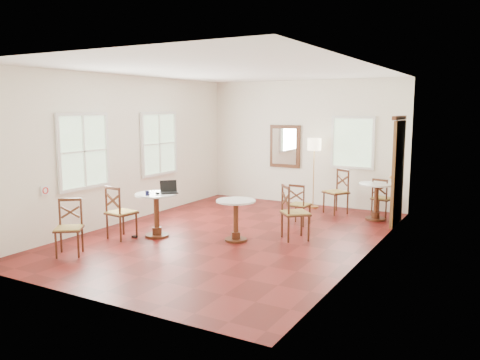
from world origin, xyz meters
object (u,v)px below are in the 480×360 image
at_px(chair_near_b, 69,228).
at_px(chair_mid_b, 294,212).
at_px(cafe_table_back, 376,197).
at_px(power_adapter, 135,237).
at_px(laptop, 169,190).
at_px(cafe_table_near, 156,210).
at_px(chair_back_a, 382,198).
at_px(navy_mug, 148,193).
at_px(water_glass, 153,193).
at_px(chair_near_a, 120,212).
at_px(cafe_table_mid, 236,216).
at_px(floor_lamp, 314,149).
at_px(chair_mid_a, 299,205).
at_px(mouse, 158,193).
at_px(chair_back_b, 337,192).

height_order(chair_near_b, chair_mid_b, chair_mid_b).
height_order(cafe_table_back, power_adapter, cafe_table_back).
bearing_deg(laptop, chair_near_b, -155.86).
relative_size(cafe_table_near, laptop, 2.03).
bearing_deg(chair_back_a, cafe_table_near, 60.85).
bearing_deg(navy_mug, water_glass, 31.09).
xyz_separation_m(chair_near_a, power_adapter, (0.18, 0.15, -0.46)).
height_order(cafe_table_mid, chair_back_a, chair_back_a).
bearing_deg(chair_mid_b, floor_lamp, -27.97).
height_order(chair_near_b, power_adapter, chair_near_b).
height_order(chair_mid_b, water_glass, chair_mid_b).
bearing_deg(navy_mug, cafe_table_back, 48.43).
relative_size(cafe_table_near, chair_mid_a, 0.96).
bearing_deg(mouse, floor_lamp, 76.05).
xyz_separation_m(chair_back_a, floor_lamp, (-1.68, 0.31, 0.97)).
bearing_deg(chair_mid_a, power_adapter, 49.49).
distance_m(chair_near_a, chair_mid_a, 3.51).
height_order(chair_back_a, chair_back_b, chair_back_b).
bearing_deg(cafe_table_back, navy_mug, -131.57).
bearing_deg(chair_near_b, power_adapter, 44.46).
bearing_deg(chair_near_b, cafe_table_back, 16.59).
distance_m(cafe_table_mid, floor_lamp, 3.57).
xyz_separation_m(laptop, water_glass, (-0.08, -0.37, -0.00)).
xyz_separation_m(cafe_table_back, water_glass, (-3.09, -3.52, 0.37)).
bearing_deg(cafe_table_mid, navy_mug, -153.65).
xyz_separation_m(cafe_table_back, chair_mid_b, (-0.90, -2.27, 0.01)).
height_order(chair_near_b, water_glass, water_glass).
relative_size(cafe_table_mid, chair_mid_a, 0.88).
relative_size(chair_mid_a, power_adapter, 8.89).
bearing_deg(chair_near_a, cafe_table_near, -130.92).
relative_size(cafe_table_mid, chair_back_a, 0.86).
xyz_separation_m(chair_mid_b, laptop, (-2.11, -0.88, 0.37)).
distance_m(chair_near_b, navy_mug, 1.48).
relative_size(chair_mid_a, laptop, 2.12).
bearing_deg(cafe_table_back, floor_lamp, 160.54).
bearing_deg(chair_back_b, mouse, -89.34).
bearing_deg(cafe_table_mid, floor_lamp, 87.71).
xyz_separation_m(chair_back_b, water_glass, (-2.15, -3.76, 0.36)).
bearing_deg(chair_back_b, chair_near_a, -92.79).
relative_size(chair_back_b, navy_mug, 8.98).
xyz_separation_m(cafe_table_near, mouse, (0.08, -0.05, 0.33)).
bearing_deg(chair_near_b, mouse, 32.29).
bearing_deg(power_adapter, chair_near_a, -139.33).
bearing_deg(floor_lamp, navy_mug, -110.47).
xyz_separation_m(cafe_table_mid, navy_mug, (-1.41, -0.70, 0.39)).
height_order(chair_near_a, chair_near_b, chair_near_a).
relative_size(chair_near_b, chair_mid_b, 0.91).
distance_m(chair_near_a, water_glass, 0.71).
distance_m(cafe_table_back, chair_near_b, 6.12).
bearing_deg(chair_near_a, floor_lamp, -107.70).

